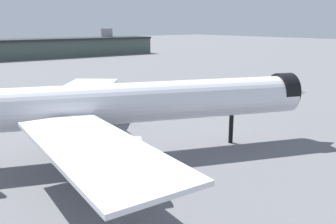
# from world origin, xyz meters

# --- Properties ---
(ground) EXTENTS (900.00, 900.00, 0.00)m
(ground) POSITION_xyz_m (0.00, 0.00, 0.00)
(ground) COLOR slate
(airliner_near_gate) EXTENTS (65.97, 59.24, 18.42)m
(airliner_near_gate) POSITION_xyz_m (-2.94, 1.80, 8.11)
(airliner_near_gate) COLOR white
(airliner_near_gate) RESTS_ON ground
(terminal_building) EXTENTS (172.76, 37.80, 17.20)m
(terminal_building) POSITION_xyz_m (37.42, 174.40, 5.84)
(terminal_building) COLOR #475651
(terminal_building) RESTS_ON ground
(baggage_tug_wing) EXTENTS (2.53, 3.49, 1.85)m
(baggage_tug_wing) POSITION_xyz_m (21.96, 36.13, 0.97)
(baggage_tug_wing) COLOR black
(baggage_tug_wing) RESTS_ON ground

